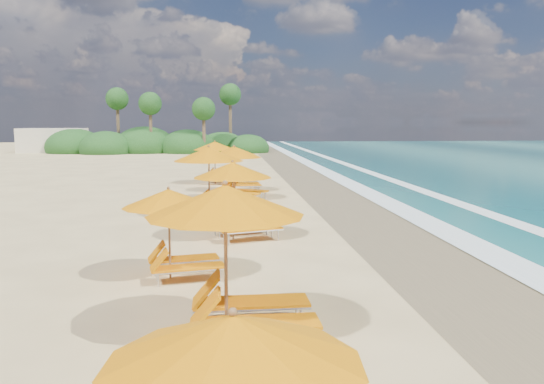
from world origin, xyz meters
name	(u,v)px	position (x,y,z in m)	size (l,w,h in m)	color
ground	(272,228)	(0.00, 0.00, 0.00)	(160.00, 160.00, 0.00)	#D9C07F
wet_sand	(389,225)	(4.00, 0.00, 0.01)	(4.00, 160.00, 0.01)	olive
surf_foam	(465,224)	(6.70, 0.00, 0.03)	(4.00, 160.00, 0.01)	white
station_1	(238,250)	(-1.32, -9.05, 1.45)	(2.81, 2.59, 2.59)	olive
station_2	(176,227)	(-2.62, -5.58, 1.17)	(2.52, 2.41, 2.09)	olive
station_3	(239,195)	(-1.14, -1.63, 1.34)	(3.01, 2.93, 2.39)	olive
station_4	(215,177)	(-1.94, 2.25, 1.49)	(3.10, 2.93, 2.66)	olive
station_5	(239,170)	(-0.96, 6.54, 1.37)	(3.25, 3.25, 2.45)	olive
station_6	(238,165)	(-0.94, 9.54, 1.32)	(2.66, 2.49, 2.36)	olive
station_7	(218,159)	(-1.96, 13.09, 1.39)	(2.67, 2.46, 2.48)	olive
treeline	(154,144)	(-9.94, 45.51, 1.00)	(25.80, 8.80, 9.74)	#163D14
beach_building	(53,140)	(-22.00, 48.00, 1.40)	(7.00, 5.00, 2.80)	beige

